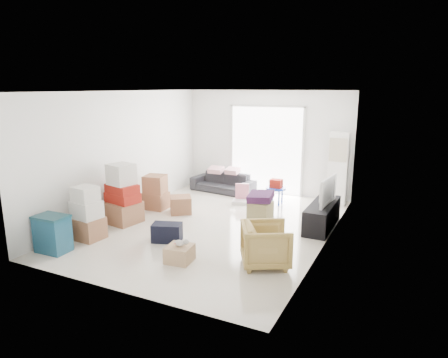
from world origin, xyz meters
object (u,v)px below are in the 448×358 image
ottoman (260,212)px  wood_crate (180,254)px  television (323,200)px  sofa (223,179)px  armchair (266,243)px  ac_tower (338,169)px  storage_bins (52,234)px  kids_table (276,187)px  tv_console (322,215)px

ottoman → wood_crate: 2.45m
television → ottoman: television is taller
sofa → armchair: 4.61m
sofa → ottoman: bearing=-39.9°
armchair → ottoman: size_ratio=1.70×
armchair → wood_crate: 1.41m
ac_tower → storage_bins: 6.37m
ac_tower → ottoman: 2.45m
armchair → television: bearing=-39.5°
kids_table → sofa: bearing=163.3°
ac_tower → wood_crate: ac_tower is taller
sofa → armchair: (2.62, -3.80, 0.04)m
sofa → storage_bins: size_ratio=2.69×
armchair → ottoman: bearing=-5.3°
television → armchair: bearing=173.7°
armchair → wood_crate: size_ratio=1.87×
television → armchair: size_ratio=1.26×
ottoman → storage_bins: bearing=-131.6°
tv_console → television: bearing=0.0°
tv_console → wood_crate: size_ratio=3.71×
television → kids_table: television is taller
sofa → wood_crate: 4.50m
ac_tower → tv_console: ac_tower is taller
television → wood_crate: size_ratio=2.35×
television → tv_console: bearing=0.0°
armchair → storage_bins: size_ratio=1.16×
armchair → storage_bins: bearing=78.9°
television → wood_crate: (-1.72, -2.66, -0.43)m
kids_table → ac_tower: bearing=26.3°
ac_tower → sofa: bearing=-177.1°
ac_tower → armchair: ac_tower is taller
tv_console → sofa: (-3.04, 1.64, 0.09)m
tv_console → armchair: 2.20m
tv_console → wood_crate: 3.17m
sofa → ottoman: 2.62m
ac_tower → storage_bins: bearing=-127.3°
tv_console → storage_bins: 5.08m
ac_tower → wood_crate: 4.81m
armchair → wood_crate: armchair is taller
sofa → ac_tower: bearing=9.5°
television → armchair: (-0.42, -2.16, -0.18)m
storage_bins → wood_crate: (2.18, 0.60, -0.19)m
ac_tower → ottoman: size_ratio=3.95×
television → ottoman: size_ratio=2.14×
ac_tower → ottoman: bearing=-120.1°
ac_tower → armchair: 4.00m
armchair → wood_crate: bearing=82.3°
sofa → ottoman: sofa is taller
tv_console → wood_crate: (-1.72, -2.66, -0.12)m
television → storage_bins: size_ratio=1.46×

